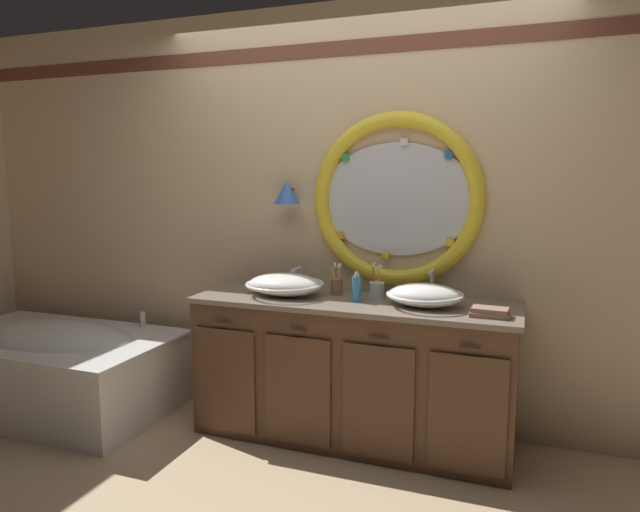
% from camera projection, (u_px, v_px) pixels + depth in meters
% --- Properties ---
extents(ground_plane, '(14.00, 14.00, 0.00)m').
position_uv_depth(ground_plane, '(322.00, 454.00, 3.21)').
color(ground_plane, tan).
extents(back_wall_assembly, '(6.40, 0.26, 2.60)m').
position_uv_depth(back_wall_assembly, '(357.00, 216.00, 3.55)').
color(back_wall_assembly, '#D6B78E').
rests_on(back_wall_assembly, ground_plane).
extents(vanity_counter, '(1.89, 0.61, 0.85)m').
position_uv_depth(vanity_counter, '(352.00, 369.00, 3.36)').
color(vanity_counter, brown).
rests_on(vanity_counter, ground_plane).
extents(bathtub, '(1.61, 0.94, 0.61)m').
position_uv_depth(bathtub, '(53.00, 363.00, 3.81)').
color(bathtub, white).
rests_on(bathtub, ground_plane).
extents(sink_basin_left, '(0.47, 0.47, 0.13)m').
position_uv_depth(sink_basin_left, '(285.00, 284.00, 3.41)').
color(sink_basin_left, white).
rests_on(sink_basin_left, vanity_counter).
extents(sink_basin_right, '(0.42, 0.42, 0.13)m').
position_uv_depth(sink_basin_right, '(425.00, 295.00, 3.12)').
color(sink_basin_right, white).
rests_on(sink_basin_right, vanity_counter).
extents(faucet_set_left, '(0.24, 0.15, 0.14)m').
position_uv_depth(faucet_set_left, '(299.00, 279.00, 3.62)').
color(faucet_set_left, silver).
rests_on(faucet_set_left, vanity_counter).
extents(faucet_set_right, '(0.21, 0.11, 0.18)m').
position_uv_depth(faucet_set_right, '(432.00, 287.00, 3.33)').
color(faucet_set_right, silver).
rests_on(faucet_set_right, vanity_counter).
extents(toothbrush_holder_left, '(0.08, 0.08, 0.19)m').
position_uv_depth(toothbrush_holder_left, '(337.00, 285.00, 3.44)').
color(toothbrush_holder_left, '#996647').
rests_on(toothbrush_holder_left, vanity_counter).
extents(toothbrush_holder_right, '(0.09, 0.09, 0.21)m').
position_uv_depth(toothbrush_holder_right, '(377.00, 289.00, 3.34)').
color(toothbrush_holder_right, silver).
rests_on(toothbrush_holder_right, vanity_counter).
extents(soap_dispenser, '(0.05, 0.06, 0.18)m').
position_uv_depth(soap_dispenser, '(357.00, 288.00, 3.24)').
color(soap_dispenser, '#388EBC').
rests_on(soap_dispenser, vanity_counter).
extents(folded_hand_towel, '(0.20, 0.12, 0.05)m').
position_uv_depth(folded_hand_towel, '(490.00, 312.00, 2.91)').
color(folded_hand_towel, '#936B56').
rests_on(folded_hand_towel, vanity_counter).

